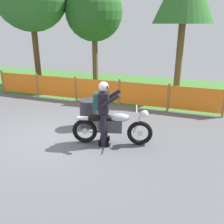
% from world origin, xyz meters
% --- Properties ---
extents(ground, '(24.00, 24.00, 0.02)m').
position_xyz_m(ground, '(0.00, 0.00, -0.01)').
color(ground, '#5B5B60').
extents(grass_verge, '(24.00, 5.81, 0.01)m').
position_xyz_m(grass_verge, '(0.00, 6.02, 0.01)').
color(grass_verge, '#427A33').
rests_on(grass_verge, ground).
extents(barrier_fence, '(9.37, 0.08, 1.05)m').
position_xyz_m(barrier_fence, '(0.00, 3.11, 0.54)').
color(barrier_fence, olive).
rests_on(barrier_fence, ground).
extents(tree_near_left, '(2.72, 2.72, 4.91)m').
position_xyz_m(tree_near_left, '(-1.28, 6.00, 3.52)').
color(tree_near_left, brown).
rests_on(tree_near_left, ground).
extents(motorcycle_lead, '(2.10, 0.78, 1.01)m').
position_xyz_m(motorcycle_lead, '(1.72, 0.04, 0.49)').
color(motorcycle_lead, black).
rests_on(motorcycle_lead, ground).
extents(rider_lead, '(0.75, 0.64, 1.69)m').
position_xyz_m(rider_lead, '(1.49, -0.02, 0.95)').
color(rider_lead, black).
rests_on(rider_lead, ground).
extents(oil_drum, '(0.58, 0.58, 0.88)m').
position_xyz_m(oil_drum, '(0.69, 0.85, 0.44)').
color(oil_drum, '#2D2D33').
rests_on(oil_drum, ground).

